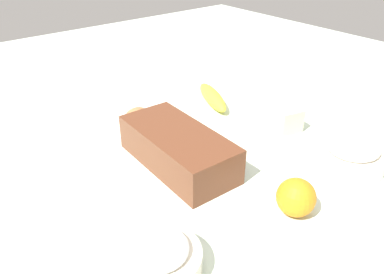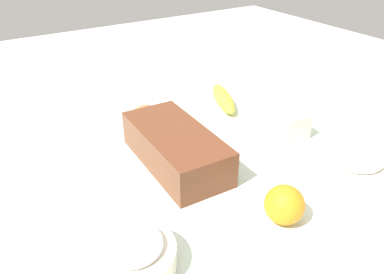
# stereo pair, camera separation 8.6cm
# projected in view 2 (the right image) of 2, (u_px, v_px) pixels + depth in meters

# --- Properties ---
(ground_plane) EXTENTS (2.40, 2.40, 0.02)m
(ground_plane) POSITION_uv_depth(u_px,v_px,m) (192.00, 156.00, 0.88)
(ground_plane) COLOR silver
(loaf_pan) EXTENTS (0.28, 0.14, 0.08)m
(loaf_pan) POSITION_uv_depth(u_px,v_px,m) (175.00, 147.00, 0.82)
(loaf_pan) COLOR brown
(loaf_pan) RESTS_ON ground_plane
(flour_bowl) EXTENTS (0.14, 0.14, 0.07)m
(flour_bowl) POSITION_uv_depth(u_px,v_px,m) (353.00, 165.00, 0.77)
(flour_bowl) COLOR silver
(flour_bowl) RESTS_ON ground_plane
(sugar_bowl) EXTENTS (0.13, 0.13, 0.06)m
(sugar_bowl) POSITION_uv_depth(u_px,v_px,m) (133.00, 253.00, 0.58)
(sugar_bowl) COLOR silver
(sugar_bowl) RESTS_ON ground_plane
(banana) EXTENTS (0.19, 0.11, 0.04)m
(banana) POSITION_uv_depth(u_px,v_px,m) (223.00, 98.00, 1.09)
(banana) COLOR yellow
(banana) RESTS_ON ground_plane
(orange_fruit) EXTENTS (0.07, 0.07, 0.07)m
(orange_fruit) POSITION_uv_depth(u_px,v_px,m) (284.00, 205.00, 0.66)
(orange_fruit) COLOR orange
(orange_fruit) RESTS_ON ground_plane
(butter_block) EXTENTS (0.10, 0.08, 0.06)m
(butter_block) POSITION_uv_depth(u_px,v_px,m) (290.00, 122.00, 0.94)
(butter_block) COLOR #F4EDB2
(butter_block) RESTS_ON ground_plane
(egg_near_butter) EXTENTS (0.05, 0.07, 0.05)m
(egg_near_butter) POSITION_uv_depth(u_px,v_px,m) (144.00, 114.00, 0.99)
(egg_near_butter) COLOR #A56F43
(egg_near_butter) RESTS_ON ground_plane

